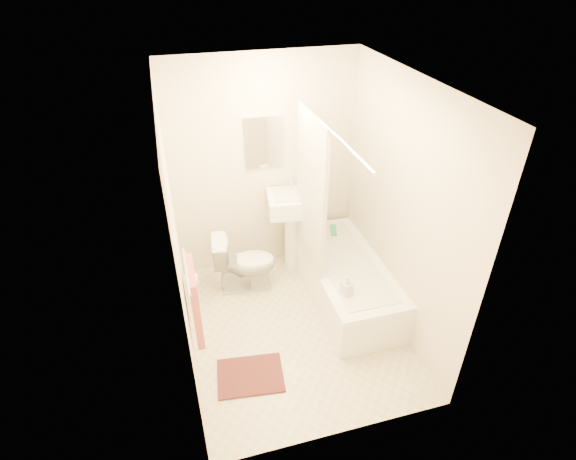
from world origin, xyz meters
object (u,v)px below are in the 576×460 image
object	(u,v)px
sink	(293,229)
bathtub	(345,279)
toilet	(245,263)
soap_bottle	(347,286)
bath_mat	(250,375)

from	to	relation	value
sink	bathtub	world-z (taller)	sink
toilet	sink	size ratio (longest dim) A/B	0.63
sink	soap_bottle	xyz separation A→B (m)	(0.20, -1.12, 0.03)
bathtub	bath_mat	bearing A→B (deg)	-146.86
sink	toilet	bearing A→B (deg)	-152.79
sink	bath_mat	size ratio (longest dim) A/B	1.84
bathtub	sink	bearing A→B (deg)	121.05
bath_mat	soap_bottle	world-z (taller)	soap_bottle
sink	soap_bottle	bearing A→B (deg)	-71.90
toilet	bath_mat	size ratio (longest dim) A/B	1.15
toilet	soap_bottle	xyz separation A→B (m)	(0.80, -0.91, 0.24)
bathtub	bath_mat	xyz separation A→B (m)	(-1.19, -0.78, -0.22)
toilet	bath_mat	bearing A→B (deg)	177.51
bath_mat	bathtub	bearing A→B (deg)	33.14
bath_mat	soap_bottle	bearing A→B (deg)	17.33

